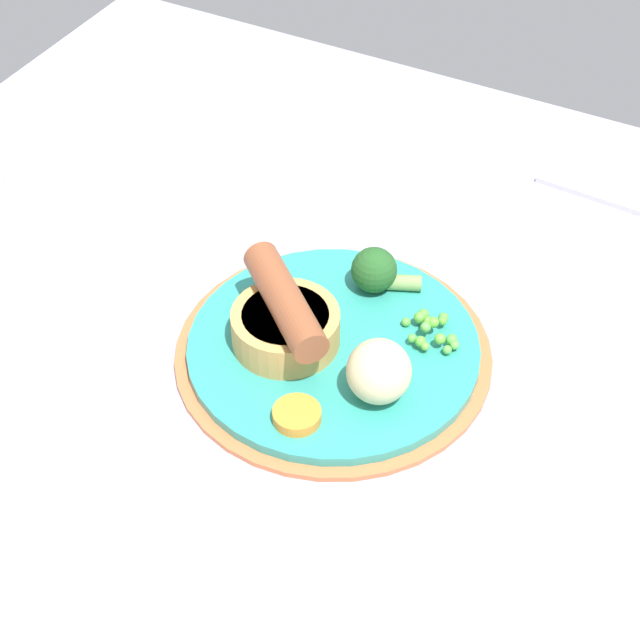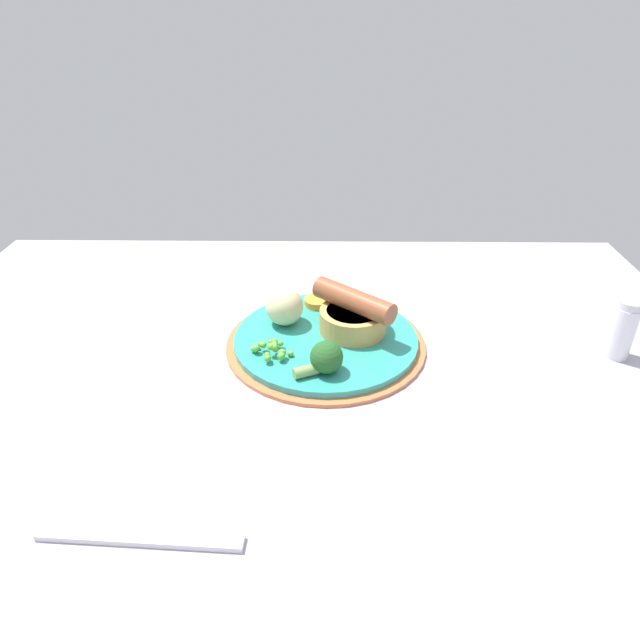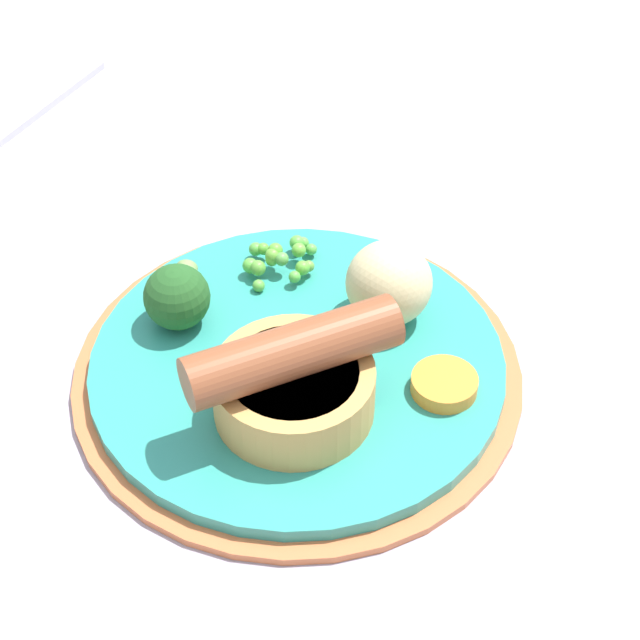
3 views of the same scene
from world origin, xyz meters
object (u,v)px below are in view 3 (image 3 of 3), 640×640
Objects in this scene: potato_chunk_0 at (389,283)px; fork at (26,116)px; dinner_plate at (297,369)px; sausage_pudding at (293,379)px; broccoli_floret_near at (178,296)px; carrot_slice_0 at (444,384)px; pea_pile at (280,258)px.

potato_chunk_0 is 35.84cm from fork.
dinner_plate is 5.09cm from sausage_pudding.
broccoli_floret_near is 0.33× the size of fork.
dinner_plate is 6.97× the size of carrot_slice_0.
dinner_plate is 8.24cm from pea_pile.
potato_chunk_0 is (-5.58, 3.33, 3.43)cm from dinner_plate.
fork is (-10.26, -34.15, -3.69)cm from potato_chunk_0.
potato_chunk_0 is (-9.17, 1.79, 0.15)cm from sausage_pudding.
fork is (-9.12, -26.39, -2.05)cm from pea_pile.
sausage_pudding reaches higher than carrot_slice_0.
pea_pile is at bearing 129.37° from broccoli_floret_near.
broccoli_floret_near is 1.16× the size of potato_chunk_0.
dinner_plate is at bearing 63.90° from sausage_pudding.
potato_chunk_0 reaches higher than dinner_plate.
fork is (-14.61, -39.34, -1.58)cm from carrot_slice_0.
pea_pile is at bearing -112.98° from carrot_slice_0.
carrot_slice_0 is at bearing 72.87° from fork.
potato_chunk_0 reaches higher than broccoli_floret_near.
dinner_plate is 8.29cm from broccoli_floret_near.
sausage_pudding is at bearing -11.08° from potato_chunk_0.
broccoli_floret_near reaches higher than pea_pile.
fork is at bearing 99.71° from sausage_pudding.
potato_chunk_0 is 0.29× the size of fork.
dinner_plate is 7.35cm from potato_chunk_0.
pea_pile reaches higher than dinner_plate.
sausage_pudding is at bearing 62.26° from fork.
pea_pile is at bearing 70.72° from sausage_pudding.
potato_chunk_0 reaches higher than carrot_slice_0.
pea_pile is (-6.72, -4.42, 1.78)cm from dinner_plate.
sausage_pudding is 8.71cm from carrot_slice_0.
carrot_slice_0 is (4.35, 5.19, -2.11)cm from potato_chunk_0.
dinner_plate is 4.81× the size of pea_pile.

